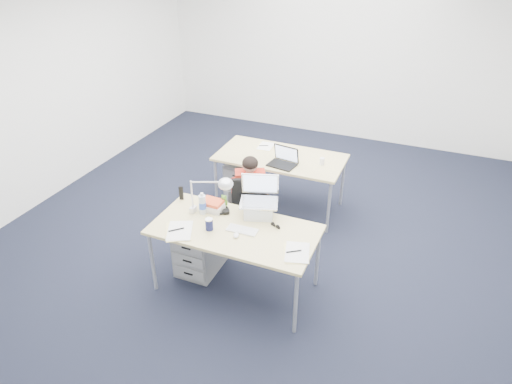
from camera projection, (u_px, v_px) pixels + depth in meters
floor at (255, 239)px, 5.47m from camera, size 7.00×7.00×0.00m
room at (255, 101)px, 4.60m from camera, size 6.02×7.02×2.80m
desk_near at (235, 232)px, 4.40m from camera, size 1.60×0.80×0.73m
desk_far at (280, 160)px, 5.77m from camera, size 1.60×0.80×0.73m
office_chair at (249, 222)px, 5.30m from camera, size 0.77×0.77×0.92m
seated_person at (250, 194)px, 5.29m from camera, size 0.51×0.64×1.08m
drawer_pedestal_near at (200, 248)px, 4.86m from camera, size 0.40×0.50×0.55m
drawer_pedestal_far at (245, 179)px, 6.18m from camera, size 0.40×0.50×0.55m
silver_laptop at (259, 198)px, 4.48m from camera, size 0.44×0.39×0.39m
wireless_keyboard at (242, 230)px, 4.34m from camera, size 0.30×0.13×0.01m
computer_mouse at (236, 235)px, 4.25m from camera, size 0.08×0.10×0.03m
headphones at (220, 209)px, 4.64m from camera, size 0.27×0.24×0.04m
can_koozie at (209, 224)px, 4.33m from camera, size 0.08×0.08×0.12m
water_bottle at (202, 203)px, 4.55m from camera, size 0.08×0.08×0.23m
bear_figurine at (224, 201)px, 4.67m from camera, size 0.09×0.08×0.14m
book_stack at (212, 205)px, 4.64m from camera, size 0.25×0.21×0.10m
cordless_phone at (181, 193)px, 4.81m from camera, size 0.05×0.04×0.15m
papers_left at (178, 231)px, 4.33m from camera, size 0.35×0.39×0.01m
papers_right at (296, 253)px, 4.04m from camera, size 0.29×0.35×0.01m
sunglasses at (275, 226)px, 4.39m from camera, size 0.13×0.10×0.03m
desk_lamp at (205, 194)px, 4.46m from camera, size 0.45×0.31×0.49m
dark_laptop at (282, 157)px, 5.47m from camera, size 0.37×0.36×0.24m
far_cup at (322, 161)px, 5.53m from camera, size 0.08×0.08×0.09m
far_papers at (265, 147)px, 5.99m from camera, size 0.21×0.28×0.01m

